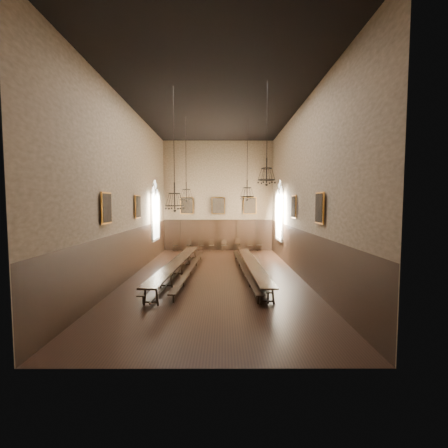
{
  "coord_description": "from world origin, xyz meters",
  "views": [
    {
      "loc": [
        0.42,
        -15.79,
        3.89
      ],
      "look_at": [
        0.46,
        1.5,
        2.69
      ],
      "focal_mm": 24.0,
      "sensor_mm": 36.0,
      "label": 1
    }
  ],
  "objects_px": {
    "table_right": "(252,269)",
    "chair_1": "(188,247)",
    "chandelier_back_left": "(186,192)",
    "chandelier_front_right": "(267,172)",
    "bench_left_inner": "(191,270)",
    "chair_0": "(176,248)",
    "chair_2": "(201,248)",
    "bench_right_outer": "(261,270)",
    "bench_left_outer": "(170,271)",
    "chair_7": "(259,247)",
    "table_left": "(177,268)",
    "bench_right_inner": "(244,270)",
    "chair_3": "(212,247)",
    "chair_6": "(250,248)",
    "chair_4": "(224,247)",
    "chandelier_back_right": "(247,191)",
    "chair_5": "(237,247)",
    "chandelier_front_left": "(175,198)"
  },
  "relations": [
    {
      "from": "table_right",
      "to": "chair_1",
      "type": "height_order",
      "value": "chair_1"
    },
    {
      "from": "chandelier_back_left",
      "to": "chandelier_front_right",
      "type": "distance_m",
      "value": 6.66
    },
    {
      "from": "bench_left_inner",
      "to": "chair_0",
      "type": "bearing_deg",
      "value": 104.55
    },
    {
      "from": "table_right",
      "to": "chair_2",
      "type": "height_order",
      "value": "chair_2"
    },
    {
      "from": "bench_right_outer",
      "to": "chandelier_back_left",
      "type": "xyz_separation_m",
      "value": [
        -4.26,
        2.03,
        4.33
      ]
    },
    {
      "from": "bench_left_outer",
      "to": "chair_0",
      "type": "bearing_deg",
      "value": 96.94
    },
    {
      "from": "chair_0",
      "to": "chandelier_back_left",
      "type": "relative_size",
      "value": 0.18
    },
    {
      "from": "bench_left_inner",
      "to": "bench_right_outer",
      "type": "height_order",
      "value": "bench_left_inner"
    },
    {
      "from": "chair_7",
      "to": "chair_1",
      "type": "bearing_deg",
      "value": -179.1
    },
    {
      "from": "table_right",
      "to": "chair_7",
      "type": "height_order",
      "value": "chair_7"
    },
    {
      "from": "bench_left_outer",
      "to": "bench_right_outer",
      "type": "bearing_deg",
      "value": 3.27
    },
    {
      "from": "chair_7",
      "to": "table_left",
      "type": "bearing_deg",
      "value": -121.98
    },
    {
      "from": "chair_0",
      "to": "chair_1",
      "type": "distance_m",
      "value": 1.04
    },
    {
      "from": "bench_right_outer",
      "to": "chair_2",
      "type": "bearing_deg",
      "value": 114.99
    },
    {
      "from": "chair_2",
      "to": "chair_7",
      "type": "distance_m",
      "value": 4.79
    },
    {
      "from": "bench_right_inner",
      "to": "bench_right_outer",
      "type": "bearing_deg",
      "value": -0.11
    },
    {
      "from": "table_right",
      "to": "chair_0",
      "type": "relative_size",
      "value": 11.21
    },
    {
      "from": "chair_3",
      "to": "chair_1",
      "type": "bearing_deg",
      "value": 178.13
    },
    {
      "from": "bench_right_inner",
      "to": "chandelier_front_right",
      "type": "height_order",
      "value": "chandelier_front_right"
    },
    {
      "from": "bench_left_outer",
      "to": "bench_right_inner",
      "type": "xyz_separation_m",
      "value": [
        3.98,
        0.28,
        0.02
      ]
    },
    {
      "from": "chair_2",
      "to": "chair_6",
      "type": "distance_m",
      "value": 4.01
    },
    {
      "from": "bench_right_inner",
      "to": "bench_left_outer",
      "type": "bearing_deg",
      "value": -175.96
    },
    {
      "from": "bench_left_outer",
      "to": "chair_0",
      "type": "xyz_separation_m",
      "value": [
        -1.04,
        8.54,
        -0.01
      ]
    },
    {
      "from": "bench_left_inner",
      "to": "bench_right_outer",
      "type": "xyz_separation_m",
      "value": [
        3.79,
        -0.04,
        -0.02
      ]
    },
    {
      "from": "bench_left_outer",
      "to": "chair_3",
      "type": "distance_m",
      "value": 8.85
    },
    {
      "from": "bench_right_outer",
      "to": "chair_4",
      "type": "height_order",
      "value": "chair_4"
    },
    {
      "from": "chair_6",
      "to": "chandelier_back_right",
      "type": "height_order",
      "value": "chandelier_back_right"
    },
    {
      "from": "chair_6",
      "to": "chandelier_back_left",
      "type": "bearing_deg",
      "value": -116.76
    },
    {
      "from": "table_left",
      "to": "bench_right_inner",
      "type": "bearing_deg",
      "value": 2.39
    },
    {
      "from": "bench_left_inner",
      "to": "chair_7",
      "type": "distance_m",
      "value": 9.57
    },
    {
      "from": "bench_right_outer",
      "to": "chandelier_back_left",
      "type": "height_order",
      "value": "chandelier_back_left"
    },
    {
      "from": "table_right",
      "to": "chair_2",
      "type": "xyz_separation_m",
      "value": [
        -3.36,
        8.56,
        -0.1
      ]
    },
    {
      "from": "chandelier_back_left",
      "to": "chandelier_front_right",
      "type": "xyz_separation_m",
      "value": [
        4.07,
        -5.23,
        0.61
      ]
    },
    {
      "from": "chair_4",
      "to": "chair_5",
      "type": "distance_m",
      "value": 1.07
    },
    {
      "from": "chair_5",
      "to": "chandelier_front_left",
      "type": "relative_size",
      "value": 0.19
    },
    {
      "from": "bench_left_inner",
      "to": "chandelier_back_left",
      "type": "xyz_separation_m",
      "value": [
        -0.46,
        2.0,
        4.3
      ]
    },
    {
      "from": "bench_right_inner",
      "to": "chair_4",
      "type": "relative_size",
      "value": 11.11
    },
    {
      "from": "table_left",
      "to": "chair_3",
      "type": "height_order",
      "value": "chair_3"
    },
    {
      "from": "chair_4",
      "to": "bench_right_outer",
      "type": "bearing_deg",
      "value": -91.46
    },
    {
      "from": "bench_left_inner",
      "to": "chandelier_front_right",
      "type": "relative_size",
      "value": 2.33
    },
    {
      "from": "bench_left_inner",
      "to": "chair_5",
      "type": "height_order",
      "value": "chair_5"
    },
    {
      "from": "chair_3",
      "to": "chair_6",
      "type": "relative_size",
      "value": 0.98
    },
    {
      "from": "table_left",
      "to": "bench_left_inner",
      "type": "xyz_separation_m",
      "value": [
        0.71,
        0.19,
        -0.12
      ]
    },
    {
      "from": "bench_left_inner",
      "to": "chandelier_back_left",
      "type": "bearing_deg",
      "value": 103.01
    },
    {
      "from": "table_right",
      "to": "chandelier_back_right",
      "type": "bearing_deg",
      "value": 92.31
    },
    {
      "from": "chair_5",
      "to": "chair_7",
      "type": "bearing_deg",
      "value": 16.33
    },
    {
      "from": "table_right",
      "to": "chair_5",
      "type": "bearing_deg",
      "value": 92.59
    },
    {
      "from": "chandelier_front_right",
      "to": "chair_5",
      "type": "bearing_deg",
      "value": 93.48
    },
    {
      "from": "chair_0",
      "to": "chandelier_front_right",
      "type": "xyz_separation_m",
      "value": [
        5.75,
        -11.46,
        4.94
      ]
    },
    {
      "from": "chandelier_back_left",
      "to": "chandelier_front_left",
      "type": "xyz_separation_m",
      "value": [
        0.05,
        -4.65,
        -0.44
      ]
    }
  ]
}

